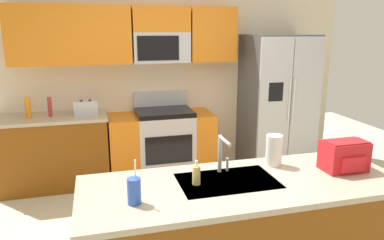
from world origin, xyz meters
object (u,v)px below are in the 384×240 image
object	(u,v)px
soap_dispenser	(196,175)
paper_towel_roll	(274,150)
drink_cup_blue	(134,191)
backpack	(345,155)
toaster	(86,108)
refrigerator	(277,103)
range_oven	(162,143)
sink_faucet	(222,151)
bottle_orange	(28,108)
pepper_mill	(50,107)

from	to	relation	value
soap_dispenser	paper_towel_roll	distance (m)	0.70
drink_cup_blue	backpack	bearing A→B (deg)	5.06
toaster	drink_cup_blue	distance (m)	2.51
refrigerator	range_oven	bearing A→B (deg)	177.46
sink_faucet	range_oven	bearing A→B (deg)	91.17
backpack	range_oven	bearing A→B (deg)	111.46
refrigerator	toaster	size ratio (longest dim) A/B	6.61
toaster	bottle_orange	world-z (taller)	bottle_orange
toaster	drink_cup_blue	bearing A→B (deg)	-82.92
toaster	drink_cup_blue	size ratio (longest dim) A/B	0.99
refrigerator	drink_cup_blue	xyz separation A→B (m)	(-2.25, -2.47, 0.06)
drink_cup_blue	paper_towel_roll	bearing A→B (deg)	18.33
drink_cup_blue	backpack	distance (m)	1.57
range_oven	backpack	bearing A→B (deg)	-68.54
sink_faucet	paper_towel_roll	size ratio (longest dim) A/B	1.17
bottle_orange	sink_faucet	size ratio (longest dim) A/B	0.86
bottle_orange	soap_dispenser	size ratio (longest dim) A/B	1.43
pepper_mill	drink_cup_blue	size ratio (longest dim) A/B	0.82
sink_faucet	paper_towel_roll	xyz separation A→B (m)	(0.44, 0.05, -0.05)
paper_towel_roll	refrigerator	bearing A→B (deg)	61.57
toaster	paper_towel_roll	xyz separation A→B (m)	(1.42, -2.12, 0.03)
paper_towel_roll	bottle_orange	bearing A→B (deg)	133.96
bottle_orange	soap_dispenser	distance (m)	2.73
toaster	sink_faucet	world-z (taller)	sink_faucet
bottle_orange	drink_cup_blue	bearing A→B (deg)	-69.03
refrigerator	backpack	distance (m)	2.43
range_oven	bottle_orange	distance (m)	1.69
toaster	pepper_mill	xyz separation A→B (m)	(-0.42, 0.05, 0.03)
sink_faucet	drink_cup_blue	distance (m)	0.75
refrigerator	soap_dispenser	size ratio (longest dim) A/B	10.88
pepper_mill	drink_cup_blue	bearing A→B (deg)	-74.05
range_oven	pepper_mill	size ratio (longest dim) A/B	5.85
soap_dispenser	paper_towel_roll	xyz separation A→B (m)	(0.67, 0.19, 0.05)
refrigerator	backpack	xyz separation A→B (m)	(-0.68, -2.33, 0.09)
toaster	soap_dispenser	size ratio (longest dim) A/B	1.65
range_oven	drink_cup_blue	bearing A→B (deg)	-103.79
refrigerator	drink_cup_blue	size ratio (longest dim) A/B	6.51
range_oven	sink_faucet	xyz separation A→B (m)	(0.05, -2.22, 0.62)
pepper_mill	backpack	xyz separation A→B (m)	(2.29, -2.40, 0.00)
refrigerator	pepper_mill	distance (m)	2.98
refrigerator	backpack	size ratio (longest dim) A/B	5.78
sink_faucet	drink_cup_blue	xyz separation A→B (m)	(-0.67, -0.32, -0.08)
sink_faucet	backpack	world-z (taller)	sink_faucet
pepper_mill	backpack	size ratio (longest dim) A/B	0.73
refrigerator	backpack	world-z (taller)	refrigerator
range_oven	soap_dispenser	size ratio (longest dim) A/B	8.00
toaster	range_oven	bearing A→B (deg)	3.22
bottle_orange	soap_dispenser	xyz separation A→B (m)	(1.40, -2.34, -0.05)
range_oven	paper_towel_roll	xyz separation A→B (m)	(0.49, -2.17, 0.58)
sink_faucet	bottle_orange	bearing A→B (deg)	126.60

